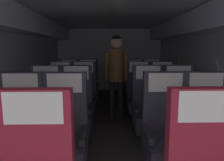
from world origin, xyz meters
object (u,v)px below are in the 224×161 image
(seat_d_right_window, at_px, (139,96))
(seat_d_right_aisle, at_px, (162,96))
(seat_e_right_aisle, at_px, (152,87))
(seat_e_right_window, at_px, (133,88))
(seat_e_left_window, at_px, (69,88))
(seat_d_left_aisle, at_px, (84,97))
(seat_c_right_aisle, at_px, (179,111))
(seat_b_right_window, at_px, (166,136))
(seat_e_left_aisle, at_px, (88,88))
(flight_attendant, at_px, (116,69))
(seat_c_left_aisle, at_px, (76,111))
(seat_d_left_window, at_px, (60,97))
(seat_b_left_window, at_px, (20,138))
(seat_c_right_window, at_px, (148,110))
(seat_c_left_window, at_px, (46,111))
(seat_b_left_aisle, at_px, (65,138))
(seat_b_right_aisle, at_px, (207,136))

(seat_d_right_window, bearing_deg, seat_d_right_aisle, -0.64)
(seat_e_right_aisle, relative_size, seat_e_right_window, 1.00)
(seat_e_left_window, bearing_deg, seat_d_left_aisle, -63.20)
(seat_d_right_window, xyz_separation_m, seat_e_right_window, (0.01, 0.88, 0.00))
(seat_c_right_aisle, relative_size, seat_d_right_aisle, 1.00)
(seat_b_right_window, height_order, seat_e_left_aisle, same)
(seat_d_left_aisle, height_order, flight_attendant, flight_attendant)
(seat_c_left_aisle, relative_size, seat_d_left_window, 1.00)
(seat_d_right_aisle, height_order, flight_attendant, flight_attendant)
(seat_b_left_window, height_order, seat_e_left_aisle, same)
(seat_b_right_window, relative_size, seat_c_right_window, 1.00)
(seat_e_right_aisle, bearing_deg, seat_c_left_window, -137.69)
(seat_c_left_aisle, height_order, seat_c_right_aisle, same)
(seat_b_left_aisle, xyz_separation_m, seat_e_left_window, (-0.46, 2.67, 0.00))
(seat_c_right_aisle, height_order, seat_e_right_aisle, same)
(seat_b_left_window, xyz_separation_m, seat_d_left_aisle, (0.45, 1.76, 0.00))
(seat_b_right_aisle, distance_m, flight_attendant, 2.08)
(seat_e_left_aisle, relative_size, flight_attendant, 0.70)
(seat_b_left_aisle, xyz_separation_m, seat_d_right_aisle, (1.51, 1.78, 0.00))
(seat_b_right_aisle, distance_m, seat_d_left_window, 2.64)
(seat_c_left_window, bearing_deg, seat_d_right_window, 30.38)
(seat_e_left_window, bearing_deg, seat_b_right_aisle, -53.54)
(seat_d_left_aisle, height_order, seat_d_right_window, same)
(seat_c_right_window, height_order, seat_e_left_window, same)
(seat_e_right_window, distance_m, flight_attendant, 1.09)
(seat_b_left_aisle, xyz_separation_m, seat_c_right_window, (1.06, 0.90, 0.00))
(seat_c_right_aisle, bearing_deg, seat_d_left_window, 155.48)
(seat_e_right_aisle, bearing_deg, seat_c_left_aisle, -130.14)
(seat_c_right_window, distance_m, seat_d_right_aisle, 0.98)
(seat_b_left_aisle, bearing_deg, seat_c_left_window, 117.53)
(seat_d_left_aisle, bearing_deg, seat_b_left_aisle, -89.67)
(seat_b_left_window, relative_size, seat_c_right_aisle, 1.00)
(seat_e_right_window, bearing_deg, seat_c_right_aisle, -75.75)
(seat_b_left_aisle, distance_m, seat_c_left_window, 1.01)
(seat_b_left_aisle, bearing_deg, seat_c_right_window, 40.49)
(seat_d_right_aisle, height_order, seat_d_right_window, same)
(seat_b_right_window, distance_m, seat_d_right_aisle, 1.82)
(seat_b_left_window, height_order, seat_e_right_aisle, same)
(seat_d_right_aisle, distance_m, seat_e_right_window, 0.99)
(seat_c_left_aisle, height_order, seat_d_left_aisle, same)
(seat_c_right_window, xyz_separation_m, seat_e_right_window, (0.01, 1.76, 0.00))
(seat_d_left_window, bearing_deg, flight_attendant, 1.86)
(seat_d_right_window, bearing_deg, seat_e_left_aisle, 140.17)
(seat_d_left_window, height_order, seat_e_right_aisle, same)
(seat_b_left_window, xyz_separation_m, seat_c_right_window, (1.52, 0.89, 0.00))
(seat_c_left_aisle, xyz_separation_m, seat_e_right_window, (1.08, 1.78, 0.00))
(seat_e_left_aisle, distance_m, seat_e_right_aisle, 1.52)
(seat_e_left_window, bearing_deg, seat_b_left_aisle, -80.20)
(seat_b_left_aisle, xyz_separation_m, seat_b_right_window, (1.06, 0.01, 0.00))
(seat_c_left_aisle, relative_size, seat_c_right_aisle, 1.00)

